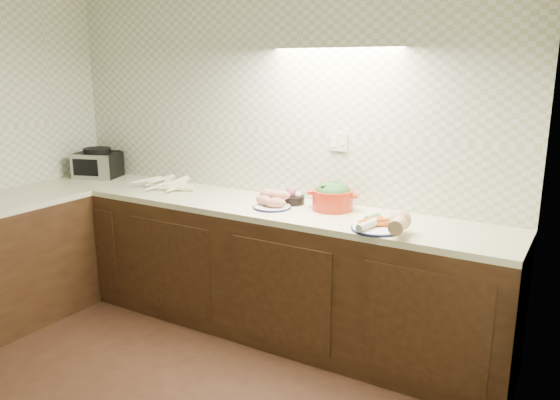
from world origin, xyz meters
The scene contains 8 objects.
room centered at (0.00, 0.00, 1.63)m, with size 3.60×3.60×2.60m.
counter centered at (-0.68, 0.68, 0.45)m, with size 3.60×3.60×0.90m.
toaster_oven centered at (-1.56, 1.58, 1.01)m, with size 0.41×0.37×0.25m.
parsnip_pile centered at (-0.81, 1.57, 0.94)m, with size 0.39×0.47×0.08m.
sweet_potato_plate centered at (0.24, 1.46, 0.94)m, with size 0.26×0.26×0.12m.
onion_bowl centered at (0.30, 1.62, 0.94)m, with size 0.15×0.15×0.12m.
dutch_oven centered at (0.60, 1.62, 0.99)m, with size 0.33×0.31×0.18m.
veg_plate centered at (1.07, 1.34, 0.95)m, with size 0.34×0.30×0.13m.
Camera 1 is at (2.06, -1.51, 1.82)m, focal length 35.00 mm.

